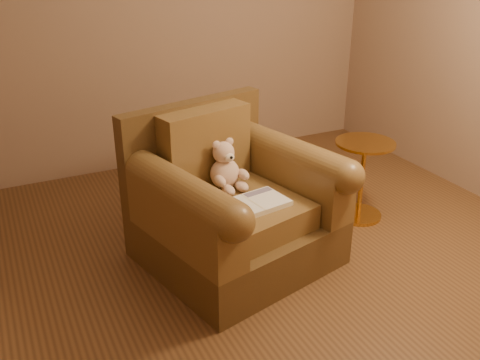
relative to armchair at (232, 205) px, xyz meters
name	(u,v)px	position (x,y,z in m)	size (l,w,h in m)	color
floor	(275,263)	(0.21, -0.21, -0.38)	(4.00, 4.00, 0.00)	brown
armchair	(232,205)	(0.00, 0.00, 0.00)	(1.29, 1.25, 0.97)	#543B1C
teddy_bear	(226,170)	(0.01, 0.09, 0.21)	(0.24, 0.27, 0.33)	beige
guidebook	(253,204)	(0.04, -0.23, 0.10)	(0.46, 0.32, 0.03)	beige
side_table	(362,177)	(1.10, 0.08, -0.05)	(0.43, 0.43, 0.60)	gold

